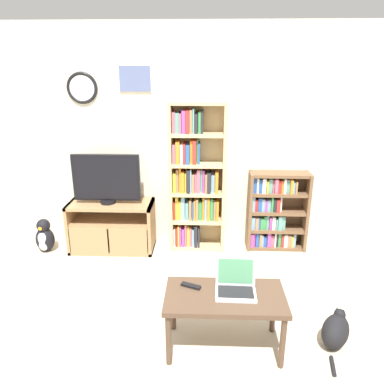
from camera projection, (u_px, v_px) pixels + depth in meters
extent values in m
plane|color=#BCAD93|center=(168.00, 366.00, 2.80)|extent=(18.00, 18.00, 0.00)
cube|color=beige|center=(184.00, 140.00, 4.41)|extent=(5.87, 0.06, 2.60)
torus|color=black|center=(82.00, 88.00, 4.22)|extent=(0.35, 0.04, 0.35)
cylinder|color=white|center=(82.00, 88.00, 4.22)|extent=(0.29, 0.02, 0.29)
cube|color=silver|center=(135.00, 79.00, 4.17)|extent=(0.38, 0.01, 0.30)
cube|color=slate|center=(135.00, 79.00, 4.17)|extent=(0.35, 0.02, 0.27)
cube|color=#9E754C|center=(73.00, 225.00, 4.53)|extent=(0.04, 0.43, 0.60)
cube|color=#9E754C|center=(152.00, 226.00, 4.49)|extent=(0.04, 0.43, 0.60)
cube|color=#9E754C|center=(111.00, 204.00, 4.42)|extent=(1.00, 0.43, 0.04)
cube|color=#9E754C|center=(114.00, 247.00, 4.60)|extent=(1.00, 0.43, 0.04)
cube|color=#9E754C|center=(112.00, 221.00, 4.49)|extent=(0.92, 0.40, 0.04)
cube|color=#9E754C|center=(89.00, 241.00, 4.36)|extent=(0.44, 0.02, 0.32)
cube|color=#9E754C|center=(128.00, 241.00, 4.34)|extent=(0.44, 0.02, 0.32)
cylinder|color=black|center=(108.00, 201.00, 4.40)|extent=(0.18, 0.18, 0.04)
cube|color=black|center=(106.00, 178.00, 4.31)|extent=(0.78, 0.05, 0.55)
cube|color=black|center=(106.00, 178.00, 4.28)|extent=(0.75, 0.01, 0.51)
cube|color=tan|center=(171.00, 178.00, 4.37)|extent=(0.04, 0.28, 1.76)
cube|color=tan|center=(224.00, 179.00, 4.35)|extent=(0.04, 0.28, 1.76)
cube|color=tan|center=(198.00, 176.00, 4.48)|extent=(0.65, 0.02, 1.76)
cube|color=tan|center=(197.00, 245.00, 4.64)|extent=(0.58, 0.24, 0.04)
cube|color=tan|center=(197.00, 220.00, 4.52)|extent=(0.58, 0.24, 0.04)
cube|color=tan|center=(197.00, 193.00, 4.41)|extent=(0.58, 0.24, 0.04)
cube|color=tan|center=(197.00, 164.00, 4.30)|extent=(0.58, 0.24, 0.04)
cube|color=tan|center=(198.00, 134.00, 4.19)|extent=(0.58, 0.24, 0.04)
cube|color=tan|center=(198.00, 103.00, 4.08)|extent=(0.58, 0.24, 0.04)
cube|color=white|center=(175.00, 235.00, 4.61)|extent=(0.02, 0.22, 0.23)
cube|color=red|center=(177.00, 234.00, 4.61)|extent=(0.02, 0.21, 0.24)
cube|color=gold|center=(179.00, 234.00, 4.60)|extent=(0.02, 0.22, 0.27)
cube|color=#9E4293|center=(181.00, 234.00, 4.61)|extent=(0.02, 0.20, 0.26)
cube|color=#9E4293|center=(184.00, 235.00, 4.61)|extent=(0.03, 0.21, 0.23)
cube|color=#B75B70|center=(186.00, 233.00, 4.60)|extent=(0.02, 0.20, 0.29)
cube|color=gold|center=(189.00, 234.00, 4.61)|extent=(0.03, 0.18, 0.25)
cube|color=#B75B70|center=(191.00, 235.00, 4.61)|extent=(0.02, 0.19, 0.24)
cube|color=#759EB7|center=(193.00, 236.00, 4.60)|extent=(0.02, 0.22, 0.22)
cube|color=#232328|center=(196.00, 234.00, 4.59)|extent=(0.04, 0.22, 0.27)
cube|color=#232328|center=(199.00, 235.00, 4.59)|extent=(0.02, 0.22, 0.25)
cube|color=red|center=(175.00, 209.00, 4.51)|extent=(0.02, 0.19, 0.22)
cube|color=gold|center=(177.00, 207.00, 4.50)|extent=(0.04, 0.17, 0.28)
cube|color=gold|center=(180.00, 209.00, 4.51)|extent=(0.03, 0.17, 0.23)
cube|color=#759EB7|center=(184.00, 206.00, 4.49)|extent=(0.04, 0.19, 0.29)
cube|color=#5B9389|center=(187.00, 209.00, 4.50)|extent=(0.04, 0.19, 0.22)
cube|color=#93704C|center=(191.00, 208.00, 4.49)|extent=(0.03, 0.21, 0.25)
cube|color=#2856A8|center=(193.00, 209.00, 4.49)|extent=(0.02, 0.20, 0.23)
cube|color=orange|center=(195.00, 208.00, 4.49)|extent=(0.02, 0.22, 0.25)
cube|color=#93704C|center=(197.00, 208.00, 4.48)|extent=(0.03, 0.22, 0.27)
cube|color=#388947|center=(200.00, 209.00, 4.50)|extent=(0.04, 0.18, 0.23)
cube|color=orange|center=(203.00, 207.00, 4.48)|extent=(0.02, 0.19, 0.28)
cube|color=#759EB7|center=(206.00, 208.00, 4.48)|extent=(0.02, 0.22, 0.27)
cube|color=orange|center=(208.00, 208.00, 4.48)|extent=(0.03, 0.21, 0.27)
cube|color=#388947|center=(212.00, 208.00, 4.48)|extent=(0.04, 0.19, 0.27)
cube|color=#93704C|center=(215.00, 209.00, 4.48)|extent=(0.02, 0.22, 0.24)
cube|color=orange|center=(217.00, 209.00, 4.48)|extent=(0.03, 0.21, 0.24)
cube|color=gold|center=(175.00, 181.00, 4.39)|extent=(0.03, 0.19, 0.23)
cube|color=#93704C|center=(178.00, 179.00, 4.39)|extent=(0.03, 0.18, 0.27)
cube|color=orange|center=(180.00, 179.00, 4.38)|extent=(0.02, 0.19, 0.29)
cube|color=orange|center=(183.00, 181.00, 4.38)|extent=(0.04, 0.21, 0.25)
cube|color=gold|center=(186.00, 181.00, 4.39)|extent=(0.02, 0.20, 0.24)
cube|color=#232328|center=(188.00, 180.00, 4.37)|extent=(0.04, 0.22, 0.28)
cube|color=#759EB7|center=(191.00, 180.00, 4.37)|extent=(0.02, 0.21, 0.28)
cube|color=#93704C|center=(193.00, 182.00, 4.38)|extent=(0.03, 0.21, 0.22)
cube|color=#B75B70|center=(196.00, 182.00, 4.39)|extent=(0.02, 0.19, 0.22)
cube|color=#B75B70|center=(199.00, 180.00, 4.37)|extent=(0.04, 0.20, 0.28)
cube|color=#5B9389|center=(201.00, 180.00, 4.38)|extent=(0.02, 0.18, 0.27)
cube|color=#9E4293|center=(204.00, 180.00, 4.38)|extent=(0.03, 0.19, 0.27)
cube|color=#93704C|center=(206.00, 182.00, 4.37)|extent=(0.02, 0.22, 0.23)
cube|color=#232328|center=(209.00, 181.00, 4.37)|extent=(0.04, 0.22, 0.25)
cube|color=#759EB7|center=(213.00, 182.00, 4.38)|extent=(0.04, 0.18, 0.22)
cube|color=orange|center=(216.00, 181.00, 4.36)|extent=(0.03, 0.22, 0.25)
cube|color=#B75B70|center=(174.00, 153.00, 4.28)|extent=(0.04, 0.21, 0.22)
cube|color=orange|center=(178.00, 152.00, 4.27)|extent=(0.04, 0.21, 0.25)
cube|color=white|center=(182.00, 153.00, 4.27)|extent=(0.03, 0.22, 0.22)
cube|color=red|center=(185.00, 153.00, 4.27)|extent=(0.03, 0.21, 0.23)
cube|color=#2856A8|center=(188.00, 153.00, 4.27)|extent=(0.04, 0.22, 0.22)
cube|color=orange|center=(192.00, 151.00, 4.27)|extent=(0.03, 0.19, 0.26)
cube|color=red|center=(195.00, 151.00, 4.26)|extent=(0.04, 0.21, 0.27)
cube|color=#388947|center=(198.00, 151.00, 4.27)|extent=(0.02, 0.18, 0.28)
cube|color=#2856A8|center=(199.00, 152.00, 4.27)|extent=(0.02, 0.19, 0.24)
cube|color=#B75B70|center=(174.00, 122.00, 4.17)|extent=(0.04, 0.19, 0.24)
cube|color=#5B9389|center=(178.00, 122.00, 4.17)|extent=(0.04, 0.19, 0.23)
cube|color=#B75B70|center=(181.00, 123.00, 4.16)|extent=(0.02, 0.22, 0.22)
cube|color=#9E4293|center=(184.00, 121.00, 4.16)|extent=(0.04, 0.22, 0.25)
cube|color=red|center=(188.00, 121.00, 4.16)|extent=(0.04, 0.21, 0.25)
cube|color=#93704C|center=(191.00, 121.00, 4.16)|extent=(0.03, 0.21, 0.26)
cube|color=#5B9389|center=(194.00, 120.00, 4.15)|extent=(0.02, 0.21, 0.27)
cube|color=#232328|center=(196.00, 123.00, 4.16)|extent=(0.03, 0.20, 0.22)
cube|color=#388947|center=(200.00, 122.00, 4.16)|extent=(0.03, 0.18, 0.24)
cube|color=#232328|center=(202.00, 121.00, 4.16)|extent=(0.03, 0.19, 0.25)
cube|color=brown|center=(249.00, 211.00, 4.48)|extent=(0.04, 0.25, 0.96)
cube|color=brown|center=(306.00, 212.00, 4.46)|extent=(0.04, 0.25, 0.96)
cube|color=brown|center=(276.00, 208.00, 4.58)|extent=(0.70, 0.02, 0.96)
cube|color=brown|center=(275.00, 246.00, 4.62)|extent=(0.63, 0.21, 0.04)
cube|color=brown|center=(276.00, 229.00, 4.54)|extent=(0.63, 0.21, 0.04)
cube|color=brown|center=(277.00, 212.00, 4.47)|extent=(0.63, 0.21, 0.04)
cube|color=brown|center=(279.00, 193.00, 4.40)|extent=(0.63, 0.21, 0.04)
cube|color=brown|center=(280.00, 175.00, 4.32)|extent=(0.63, 0.21, 0.04)
cube|color=#9E4293|center=(251.00, 238.00, 4.60)|extent=(0.04, 0.19, 0.17)
cube|color=#9E4293|center=(254.00, 237.00, 4.60)|extent=(0.02, 0.16, 0.18)
cube|color=#2856A8|center=(257.00, 238.00, 4.60)|extent=(0.04, 0.17, 0.18)
cube|color=#93704C|center=(260.00, 238.00, 4.60)|extent=(0.03, 0.18, 0.17)
cube|color=#759EB7|center=(262.00, 239.00, 4.60)|extent=(0.02, 0.17, 0.15)
cube|color=#2856A8|center=(264.00, 239.00, 4.61)|extent=(0.04, 0.15, 0.14)
cube|color=#9E4293|center=(268.00, 238.00, 4.59)|extent=(0.04, 0.18, 0.18)
cube|color=#B75B70|center=(272.00, 239.00, 4.60)|extent=(0.04, 0.15, 0.14)
cube|color=white|center=(274.00, 238.00, 4.59)|extent=(0.02, 0.16, 0.18)
cube|color=#232328|center=(276.00, 238.00, 4.60)|extent=(0.02, 0.15, 0.17)
cube|color=#388947|center=(279.00, 238.00, 4.59)|extent=(0.03, 0.16, 0.18)
cube|color=red|center=(281.00, 239.00, 4.59)|extent=(0.03, 0.16, 0.16)
cube|color=white|center=(285.00, 239.00, 4.59)|extent=(0.04, 0.17, 0.16)
cube|color=#93704C|center=(288.00, 239.00, 4.59)|extent=(0.04, 0.17, 0.16)
cube|color=gold|center=(291.00, 240.00, 4.59)|extent=(0.02, 0.17, 0.14)
cube|color=#759EB7|center=(293.00, 238.00, 4.59)|extent=(0.03, 0.16, 0.17)
cube|color=#759EB7|center=(253.00, 221.00, 4.53)|extent=(0.04, 0.18, 0.16)
cube|color=#93704C|center=(256.00, 222.00, 4.53)|extent=(0.04, 0.19, 0.15)
cube|color=#2856A8|center=(259.00, 221.00, 4.53)|extent=(0.02, 0.16, 0.15)
cube|color=#388947|center=(261.00, 222.00, 4.53)|extent=(0.04, 0.17, 0.14)
cube|color=#388947|center=(264.00, 221.00, 4.53)|extent=(0.03, 0.16, 0.16)
cube|color=#5B9389|center=(267.00, 220.00, 4.53)|extent=(0.03, 0.16, 0.18)
cube|color=#9E4293|center=(270.00, 221.00, 4.52)|extent=(0.03, 0.17, 0.16)
cube|color=white|center=(272.00, 221.00, 4.52)|extent=(0.02, 0.17, 0.16)
cube|color=white|center=(274.00, 221.00, 4.53)|extent=(0.02, 0.16, 0.16)
cube|color=#5B9389|center=(276.00, 222.00, 4.52)|extent=(0.02, 0.17, 0.14)
cube|color=#5B9389|center=(279.00, 221.00, 4.51)|extent=(0.04, 0.19, 0.17)
cube|color=#5B9389|center=(283.00, 221.00, 4.52)|extent=(0.04, 0.16, 0.17)
cube|color=#759EB7|center=(253.00, 202.00, 4.45)|extent=(0.03, 0.17, 0.18)
cube|color=red|center=(256.00, 204.00, 4.46)|extent=(0.03, 0.15, 0.14)
cube|color=#2856A8|center=(259.00, 203.00, 4.46)|extent=(0.04, 0.16, 0.16)
cube|color=#759EB7|center=(263.00, 204.00, 4.46)|extent=(0.04, 0.16, 0.15)
cube|color=#9E4293|center=(265.00, 204.00, 4.46)|extent=(0.02, 0.17, 0.14)
cube|color=#759EB7|center=(268.00, 204.00, 4.46)|extent=(0.04, 0.15, 0.14)
cube|color=#388947|center=(271.00, 203.00, 4.45)|extent=(0.02, 0.17, 0.18)
cube|color=#232328|center=(274.00, 204.00, 4.45)|extent=(0.03, 0.17, 0.16)
cube|color=red|center=(277.00, 204.00, 4.45)|extent=(0.04, 0.18, 0.15)
cube|color=white|center=(280.00, 203.00, 4.45)|extent=(0.02, 0.16, 0.18)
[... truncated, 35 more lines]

